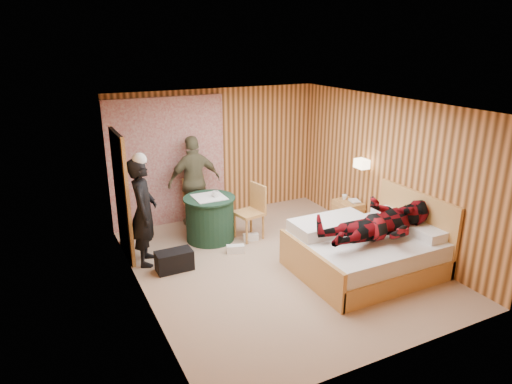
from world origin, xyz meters
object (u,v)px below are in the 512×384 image
duffel_bag (174,261)px  woman_standing (144,212)px  nightstand (348,214)px  wall_lamp (362,164)px  man_at_table (195,182)px  chair_near (253,207)px  bed (366,250)px  round_table (210,218)px  chair_far (196,199)px  man_on_bed (382,214)px

duffel_bag → woman_standing: bearing=124.6°
nightstand → duffel_bag: bearing=-177.3°
wall_lamp → man_at_table: bearing=146.9°
nightstand → chair_near: bearing=166.9°
bed → round_table: (-1.73, 2.11, 0.08)m
chair_far → man_at_table: man_at_table is taller
wall_lamp → bed: (-0.80, -1.21, -0.98)m
nightstand → duffel_bag: 3.40m
round_table → man_on_bed: man_on_bed is taller
duffel_bag → man_at_table: (0.90, 1.57, 0.71)m
chair_far → duffel_bag: size_ratio=1.68×
duffel_bag → man_at_table: man_at_table is taller
nightstand → woman_standing: (-3.70, 0.29, 0.58)m
round_table → nightstand: bearing=-14.8°
nightstand → round_table: size_ratio=0.60×
nightstand → round_table: (-2.49, 0.66, 0.13)m
wall_lamp → chair_far: (-2.53, 1.61, -0.76)m
bed → man_at_table: 3.39m
nightstand → woman_standing: woman_standing is taller
wall_lamp → round_table: bearing=160.4°
wall_lamp → woman_standing: (-3.75, 0.53, -0.45)m
bed → man_on_bed: bearing=-83.0°
duffel_bag → wall_lamp: bearing=-1.5°
chair_near → duffel_bag: 1.77m
round_table → wall_lamp: bearing=-19.6°
bed → nightstand: (0.76, 1.45, -0.05)m
chair_near → man_at_table: (-0.72, 1.00, 0.29)m
round_table → chair_near: 0.78m
chair_near → man_on_bed: bearing=16.0°
man_on_bed → chair_near: bearing=116.5°
woman_standing → man_on_bed: bearing=-104.5°
woman_standing → man_at_table: bearing=-28.2°
man_at_table → man_on_bed: bearing=118.5°
bed → chair_near: bed is taller
bed → woman_standing: bearing=149.5°
nightstand → wall_lamp: bearing=-79.8°
chair_far → bed: bearing=-59.2°
bed → woman_standing: size_ratio=1.21×
chair_far → chair_near: 1.20m
wall_lamp → woman_standing: bearing=172.0°
nightstand → duffel_bag: nightstand is taller
wall_lamp → bed: bearing=-123.5°
round_table → woman_standing: 1.35m
round_table → duffel_bag: (-0.90, -0.82, -0.24)m
duffel_bag → man_at_table: 1.95m
wall_lamp → man_at_table: 3.06m
man_on_bed → duffel_bag: bearing=150.3°
man_at_table → man_on_bed: (1.76, -3.09, 0.13)m
round_table → man_at_table: size_ratio=0.52×
chair_near → duffel_bag: (-1.62, -0.57, -0.41)m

